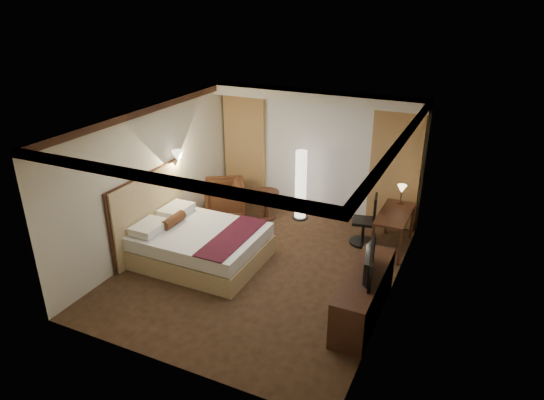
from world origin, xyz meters
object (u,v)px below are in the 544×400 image
at_px(floor_lamp, 301,185).
at_px(office_chair, 364,219).
at_px(armchair, 224,196).
at_px(bed, 201,245).
at_px(side_table, 266,205).
at_px(television, 365,257).
at_px(desk, 393,231).
at_px(dresser, 364,295).

distance_m(floor_lamp, office_chair, 1.64).
xyz_separation_m(armchair, office_chair, (3.11, -0.01, 0.08)).
xyz_separation_m(bed, side_table, (0.28, 2.16, -0.01)).
xyz_separation_m(side_table, television, (2.79, -2.52, 0.71)).
relative_size(armchair, floor_lamp, 0.56).
bearing_deg(desk, television, -89.50).
relative_size(side_table, dresser, 0.32).
bearing_deg(television, floor_lamp, 25.71).
bearing_deg(office_chair, desk, -5.53).
height_order(floor_lamp, office_chair, floor_lamp).
distance_m(side_table, television, 3.82).
height_order(armchair, television, television).
height_order(floor_lamp, dresser, floor_lamp).
height_order(floor_lamp, television, floor_lamp).
distance_m(bed, side_table, 2.17).
distance_m(armchair, television, 4.37).
xyz_separation_m(floor_lamp, office_chair, (1.53, -0.54, -0.26)).
bearing_deg(dresser, armchair, 148.64).
xyz_separation_m(armchair, desk, (3.67, 0.04, -0.06)).
bearing_deg(desk, side_table, 175.63).
bearing_deg(armchair, side_table, 74.50).
relative_size(side_table, floor_lamp, 0.40).
distance_m(desk, television, 2.39).
relative_size(bed, office_chair, 2.11).
relative_size(desk, dresser, 0.67).
bearing_deg(dresser, office_chair, 105.21).
relative_size(floor_lamp, television, 1.56).
height_order(desk, television, television).
relative_size(armchair, office_chair, 0.84).
distance_m(side_table, floor_lamp, 0.87).
height_order(bed, side_table, bed).
distance_m(office_chair, dresser, 2.34).
relative_size(bed, armchair, 2.52).
bearing_deg(dresser, side_table, 138.25).
xyz_separation_m(bed, television, (3.07, -0.36, 0.70)).
bearing_deg(bed, armchair, 107.97).
bearing_deg(dresser, television, 180.00).
relative_size(bed, television, 2.21).
relative_size(armchair, desk, 0.69).
bearing_deg(television, desk, -10.90).
height_order(side_table, television, television).
height_order(bed, office_chair, office_chair).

